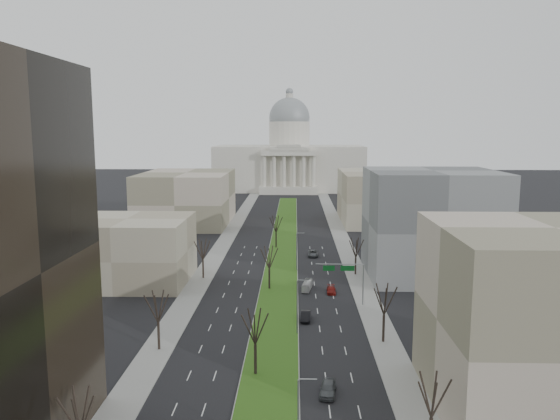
% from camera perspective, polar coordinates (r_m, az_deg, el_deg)
% --- Properties ---
extents(ground, '(600.00, 600.00, 0.00)m').
position_cam_1_polar(ground, '(153.60, 0.34, -3.98)').
color(ground, black).
rests_on(ground, ground).
extents(median, '(8.00, 222.03, 0.20)m').
position_cam_1_polar(median, '(152.59, 0.33, -4.03)').
color(median, '#999993').
rests_on(median, ground).
extents(sidewalk_left, '(5.00, 330.00, 0.15)m').
position_cam_1_polar(sidewalk_left, '(130.91, -7.64, -6.23)').
color(sidewalk_left, gray).
rests_on(sidewalk_left, ground).
extents(sidewalk_right, '(5.00, 330.00, 0.15)m').
position_cam_1_polar(sidewalk_right, '(130.03, 7.87, -6.34)').
color(sidewalk_right, gray).
rests_on(sidewalk_right, ground).
extents(capitol, '(80.00, 46.00, 55.00)m').
position_cam_1_polar(capitol, '(300.02, 0.97, 5.26)').
color(capitol, beige).
rests_on(capitol, ground).
extents(building_beige_left, '(26.00, 22.00, 14.00)m').
position_cam_1_polar(building_beige_left, '(123.34, -15.59, -4.08)').
color(building_beige_left, gray).
rests_on(building_beige_left, ground).
extents(building_tan_right, '(26.00, 24.00, 22.00)m').
position_cam_1_polar(building_tan_right, '(72.18, 26.26, -10.29)').
color(building_tan_right, gray).
rests_on(building_tan_right, ground).
extents(building_grey_right, '(28.00, 26.00, 24.00)m').
position_cam_1_polar(building_grey_right, '(127.52, 15.52, -1.38)').
color(building_grey_right, slate).
rests_on(building_grey_right, ground).
extents(building_far_left, '(30.00, 40.00, 18.00)m').
position_cam_1_polar(building_far_left, '(195.27, -9.72, 1.25)').
color(building_far_left, gray).
rests_on(building_far_left, ground).
extents(building_far_right, '(30.00, 40.00, 18.00)m').
position_cam_1_polar(building_far_right, '(198.98, 10.76, 1.36)').
color(building_far_right, gray).
rests_on(building_far_right, ground).
extents(tree_left_near, '(5.10, 5.10, 9.18)m').
position_cam_1_polar(tree_left_near, '(58.51, -20.25, -19.05)').
color(tree_left_near, black).
rests_on(tree_left_near, ground).
extents(tree_left_mid, '(5.40, 5.40, 9.72)m').
position_cam_1_polar(tree_left_mid, '(84.73, -12.66, -9.71)').
color(tree_left_mid, black).
rests_on(tree_left_mid, ground).
extents(tree_left_far, '(5.28, 5.28, 9.50)m').
position_cam_1_polar(tree_left_far, '(122.57, -8.08, -4.00)').
color(tree_left_far, black).
rests_on(tree_left_far, ground).
extents(tree_right_near, '(5.16, 5.16, 9.29)m').
position_cam_1_polar(tree_right_near, '(59.93, 15.63, -18.05)').
color(tree_right_near, black).
rests_on(tree_right_near, ground).
extents(tree_right_mid, '(5.52, 5.52, 9.94)m').
position_cam_1_polar(tree_right_mid, '(87.09, 10.85, -9.04)').
color(tree_right_mid, black).
rests_on(tree_right_mid, ground).
extents(tree_right_far, '(5.04, 5.04, 9.07)m').
position_cam_1_polar(tree_right_far, '(125.59, 7.94, -3.84)').
color(tree_right_far, black).
rests_on(tree_right_far, ground).
extents(tree_median_a, '(5.40, 5.40, 9.72)m').
position_cam_1_polar(tree_median_a, '(74.86, -2.61, -11.97)').
color(tree_median_a, black).
rests_on(tree_median_a, ground).
extents(tree_median_b, '(5.40, 5.40, 9.72)m').
position_cam_1_polar(tree_median_b, '(113.14, -1.13, -4.89)').
color(tree_median_b, black).
rests_on(tree_median_b, ground).
extents(tree_median_c, '(5.40, 5.40, 9.72)m').
position_cam_1_polar(tree_median_c, '(152.30, -0.41, -1.41)').
color(tree_median_c, black).
rests_on(tree_median_c, ground).
extents(streetlamp_median_a, '(1.90, 0.20, 9.16)m').
position_cam_1_polar(streetlamp_median_a, '(57.43, 1.99, -21.09)').
color(streetlamp_median_a, gray).
rests_on(streetlamp_median_a, ground).
extents(streetlamp_median_b, '(1.90, 0.20, 9.16)m').
position_cam_1_polar(streetlamp_median_b, '(89.55, 1.85, -9.97)').
color(streetlamp_median_b, gray).
rests_on(streetlamp_median_b, ground).
extents(streetlamp_median_c, '(1.90, 0.20, 9.16)m').
position_cam_1_polar(streetlamp_median_c, '(128.12, 1.78, -4.30)').
color(streetlamp_median_c, gray).
rests_on(streetlamp_median_c, ground).
extents(mast_arm_signs, '(9.12, 0.24, 8.09)m').
position_cam_1_polar(mast_arm_signs, '(104.07, 7.22, -6.65)').
color(mast_arm_signs, gray).
rests_on(mast_arm_signs, ground).
extents(car_grey_near, '(2.58, 5.00, 1.63)m').
position_cam_1_polar(car_grey_near, '(72.44, 5.03, -18.06)').
color(car_grey_near, '#4A4E51').
rests_on(car_grey_near, ground).
extents(car_black, '(1.90, 4.78, 1.55)m').
position_cam_1_polar(car_black, '(97.11, 2.68, -11.00)').
color(car_black, black).
rests_on(car_black, ground).
extents(car_red, '(1.94, 4.51, 1.29)m').
position_cam_1_polar(car_red, '(112.76, 5.37, -8.31)').
color(car_red, maroon).
rests_on(car_red, ground).
extents(car_grey_far, '(2.75, 5.64, 1.55)m').
position_cam_1_polar(car_grey_far, '(143.85, 3.45, -4.54)').
color(car_grey_far, '#4C4F53').
rests_on(car_grey_far, ground).
extents(box_van, '(2.48, 6.64, 1.81)m').
position_cam_1_polar(box_van, '(114.58, 2.85, -7.88)').
color(box_van, silver).
rests_on(box_van, ground).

